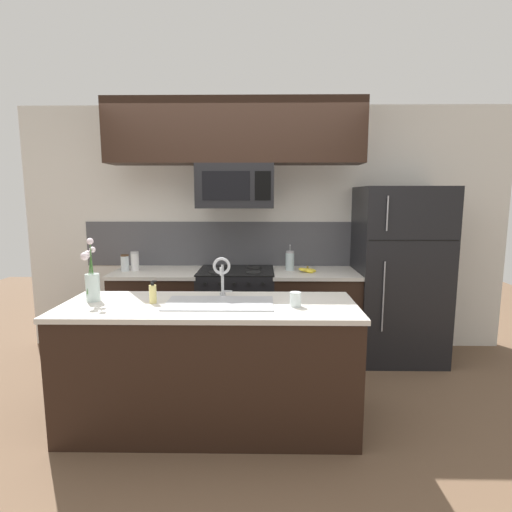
# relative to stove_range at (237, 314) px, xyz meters

# --- Properties ---
(ground_plane) EXTENTS (10.00, 10.00, 0.00)m
(ground_plane) POSITION_rel_stove_range_xyz_m (-0.00, -0.90, -0.46)
(ground_plane) COLOR brown
(rear_partition) EXTENTS (5.20, 0.10, 2.60)m
(rear_partition) POSITION_rel_stove_range_xyz_m (0.30, 0.38, 0.84)
(rear_partition) COLOR silver
(rear_partition) RESTS_ON ground
(splash_band) EXTENTS (3.31, 0.01, 0.48)m
(splash_band) POSITION_rel_stove_range_xyz_m (-0.00, 0.32, 0.69)
(splash_band) COLOR #4C4C51
(splash_band) RESTS_ON rear_partition
(back_counter_left) EXTENTS (0.88, 0.65, 0.91)m
(back_counter_left) POSITION_rel_stove_range_xyz_m (-0.81, 0.00, -0.01)
(back_counter_left) COLOR black
(back_counter_left) RESTS_ON ground
(back_counter_right) EXTENTS (0.87, 0.65, 0.91)m
(back_counter_right) POSITION_rel_stove_range_xyz_m (0.80, 0.00, -0.01)
(back_counter_right) COLOR black
(back_counter_right) RESTS_ON ground
(stove_range) EXTENTS (0.76, 0.64, 0.93)m
(stove_range) POSITION_rel_stove_range_xyz_m (0.00, 0.00, 0.00)
(stove_range) COLOR black
(stove_range) RESTS_ON ground
(microwave) EXTENTS (0.74, 0.40, 0.42)m
(microwave) POSITION_rel_stove_range_xyz_m (0.00, -0.02, 1.30)
(microwave) COLOR black
(upper_cabinet_band) EXTENTS (2.45, 0.34, 0.60)m
(upper_cabinet_band) POSITION_rel_stove_range_xyz_m (-0.00, -0.05, 1.81)
(upper_cabinet_band) COLOR black
(refrigerator) EXTENTS (0.85, 0.74, 1.76)m
(refrigerator) POSITION_rel_stove_range_xyz_m (1.65, 0.02, 0.42)
(refrigerator) COLOR black
(refrigerator) RESTS_ON ground
(storage_jar_tall) EXTENTS (0.08, 0.08, 0.17)m
(storage_jar_tall) POSITION_rel_stove_range_xyz_m (-1.13, -0.01, 0.53)
(storage_jar_tall) COLOR silver
(storage_jar_tall) RESTS_ON back_counter_left
(storage_jar_medium) EXTENTS (0.08, 0.08, 0.20)m
(storage_jar_medium) POSITION_rel_stove_range_xyz_m (-1.03, 0.01, 0.55)
(storage_jar_medium) COLOR silver
(storage_jar_medium) RESTS_ON back_counter_left
(banana_bunch) EXTENTS (0.19, 0.15, 0.07)m
(banana_bunch) POSITION_rel_stove_range_xyz_m (0.72, -0.06, 0.47)
(banana_bunch) COLOR yellow
(banana_bunch) RESTS_ON back_counter_right
(french_press) EXTENTS (0.09, 0.09, 0.27)m
(french_press) POSITION_rel_stove_range_xyz_m (0.55, 0.06, 0.55)
(french_press) COLOR silver
(french_press) RESTS_ON back_counter_right
(island_counter) EXTENTS (2.09, 0.74, 0.91)m
(island_counter) POSITION_rel_stove_range_xyz_m (-0.11, -1.25, -0.01)
(island_counter) COLOR black
(island_counter) RESTS_ON ground
(kitchen_sink) EXTENTS (0.76, 0.39, 0.16)m
(kitchen_sink) POSITION_rel_stove_range_xyz_m (-0.04, -1.25, 0.38)
(kitchen_sink) COLOR #ADAFB5
(kitchen_sink) RESTS_ON island_counter
(sink_faucet) EXTENTS (0.14, 0.14, 0.31)m
(sink_faucet) POSITION_rel_stove_range_xyz_m (-0.04, -1.06, 0.65)
(sink_faucet) COLOR #B7BABF
(sink_faucet) RESTS_ON island_counter
(dish_soap_bottle) EXTENTS (0.06, 0.05, 0.16)m
(dish_soap_bottle) POSITION_rel_stove_range_xyz_m (-0.51, -1.24, 0.52)
(dish_soap_bottle) COLOR #DBCC75
(dish_soap_bottle) RESTS_ON island_counter
(drinking_glass) EXTENTS (0.08, 0.08, 0.10)m
(drinking_glass) POSITION_rel_stove_range_xyz_m (0.49, -1.31, 0.50)
(drinking_glass) COLOR silver
(drinking_glass) RESTS_ON island_counter
(flower_vase) EXTENTS (0.10, 0.13, 0.46)m
(flower_vase) POSITION_rel_stove_range_xyz_m (-0.96, -1.19, 0.58)
(flower_vase) COLOR silver
(flower_vase) RESTS_ON island_counter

